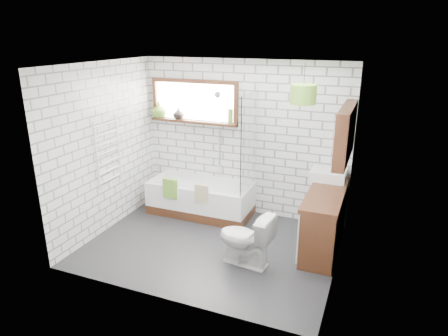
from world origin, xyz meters
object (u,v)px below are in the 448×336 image
at_px(vanity, 325,220).
at_px(pendant, 303,94).
at_px(toilet, 245,239).
at_px(bathtub, 201,198).
at_px(basin, 328,175).

xyz_separation_m(vanity, pendant, (-0.43, 0.14, 1.68)).
distance_m(toilet, pendant, 2.04).
bearing_deg(bathtub, pendant, -7.75).
bearing_deg(basin, pendant, -136.40).
bearing_deg(toilet, basin, 155.14).
distance_m(vanity, toilet, 1.20).
height_order(basin, pendant, pendant).
bearing_deg(toilet, vanity, 140.02).
relative_size(bathtub, basin, 3.43).
relative_size(vanity, toilet, 2.01).
relative_size(vanity, basin, 2.97).
bearing_deg(pendant, basin, 43.60).
relative_size(basin, pendant, 1.41).
relative_size(basin, toilet, 0.68).
bearing_deg(bathtub, basin, 3.80).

